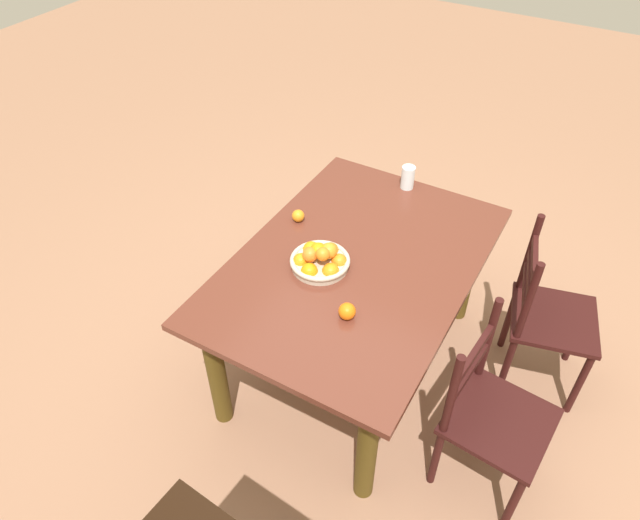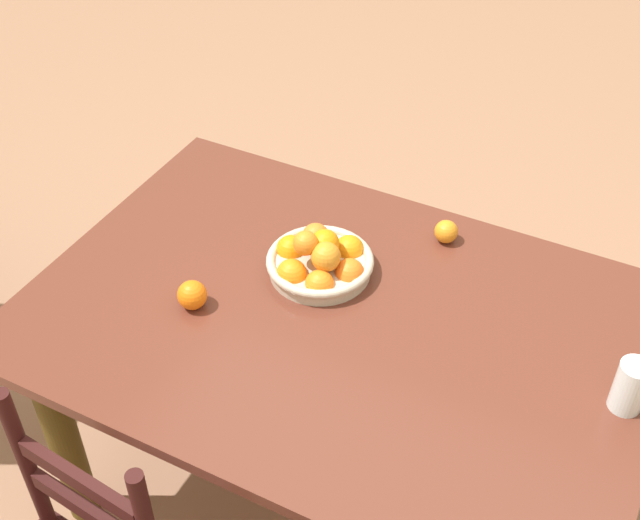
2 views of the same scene
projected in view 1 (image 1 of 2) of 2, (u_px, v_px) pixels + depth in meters
ground_plane at (351, 360)px, 3.21m from camera, size 12.00×12.00×0.00m
dining_table at (355, 280)px, 2.80m from camera, size 1.53×1.05×0.74m
chair_near_window at (545, 317)px, 2.84m from camera, size 0.49×0.49×0.92m
chair_by_cabinet at (491, 416)px, 2.46m from camera, size 0.45×0.45×0.90m
fruit_bowl at (320, 260)px, 2.66m from camera, size 0.28×0.28×0.14m
orange_loose_0 at (347, 311)px, 2.43m from camera, size 0.07×0.07×0.07m
orange_loose_1 at (298, 216)px, 2.93m from camera, size 0.06×0.06×0.06m
drinking_glass at (408, 177)px, 3.13m from camera, size 0.07×0.07×0.13m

